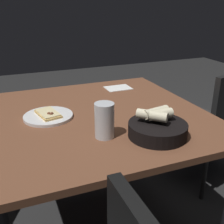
# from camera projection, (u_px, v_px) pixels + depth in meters

# --- Properties ---
(dining_table) EXTENTS (1.07, 1.06, 0.74)m
(dining_table) POSITION_uv_depth(u_px,v_px,m) (97.00, 124.00, 1.43)
(dining_table) COLOR brown
(dining_table) RESTS_ON ground
(pizza_plate) EXTENTS (0.24, 0.24, 0.04)m
(pizza_plate) POSITION_uv_depth(u_px,v_px,m) (48.00, 116.00, 1.36)
(pizza_plate) COLOR silver
(pizza_plate) RESTS_ON dining_table
(bread_basket) EXTENTS (0.25, 0.25, 0.12)m
(bread_basket) POSITION_uv_depth(u_px,v_px,m) (158.00, 128.00, 1.17)
(bread_basket) COLOR black
(bread_basket) RESTS_ON dining_table
(beer_glass) EXTENTS (0.08, 0.08, 0.15)m
(beer_glass) POSITION_uv_depth(u_px,v_px,m) (104.00, 122.00, 1.15)
(beer_glass) COLOR silver
(beer_glass) RESTS_ON dining_table
(napkin) EXTENTS (0.16, 0.12, 0.00)m
(napkin) POSITION_uv_depth(u_px,v_px,m) (118.00, 88.00, 1.80)
(napkin) COLOR white
(napkin) RESTS_ON dining_table
(chair_near) EXTENTS (0.53, 0.53, 0.86)m
(chair_near) POSITION_uv_depth(u_px,v_px,m) (214.00, 120.00, 1.93)
(chair_near) COLOR #292929
(chair_near) RESTS_ON ground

